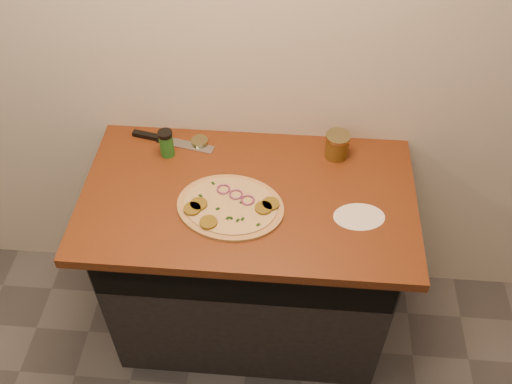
# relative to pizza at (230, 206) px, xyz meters

# --- Properties ---
(cabinet) EXTENTS (1.10, 0.60, 0.86)m
(cabinet) POSITION_rel_pizza_xyz_m (0.06, 0.11, -0.48)
(cabinet) COLOR black
(cabinet) RESTS_ON ground
(countertop) EXTENTS (1.20, 0.70, 0.04)m
(countertop) POSITION_rel_pizza_xyz_m (0.06, 0.08, -0.03)
(countertop) COLOR #612C12
(countertop) RESTS_ON cabinet
(pizza) EXTENTS (0.43, 0.43, 0.03)m
(pizza) POSITION_rel_pizza_xyz_m (0.00, 0.00, 0.00)
(pizza) COLOR tan
(pizza) RESTS_ON countertop
(chefs_knife) EXTENTS (0.33, 0.10, 0.02)m
(chefs_knife) POSITION_rel_pizza_xyz_m (-0.29, 0.33, -0.00)
(chefs_knife) COLOR #B7BAC1
(chefs_knife) RESTS_ON countertop
(mason_jar_lid) EXTENTS (0.08, 0.08, 0.01)m
(mason_jar_lid) POSITION_rel_pizza_xyz_m (-0.16, 0.33, -0.00)
(mason_jar_lid) COLOR #958D56
(mason_jar_lid) RESTS_ON countertop
(salsa_jar) EXTENTS (0.09, 0.09, 0.10)m
(salsa_jar) POSITION_rel_pizza_xyz_m (0.37, 0.30, 0.04)
(salsa_jar) COLOR maroon
(salsa_jar) RESTS_ON countertop
(spice_shaker) EXTENTS (0.06, 0.06, 0.11)m
(spice_shaker) POSITION_rel_pizza_xyz_m (-0.27, 0.26, 0.05)
(spice_shaker) COLOR #206722
(spice_shaker) RESTS_ON countertop
(flour_spill) EXTENTS (0.20, 0.20, 0.00)m
(flour_spill) POSITION_rel_pizza_xyz_m (0.45, -0.01, -0.01)
(flour_spill) COLOR silver
(flour_spill) RESTS_ON countertop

